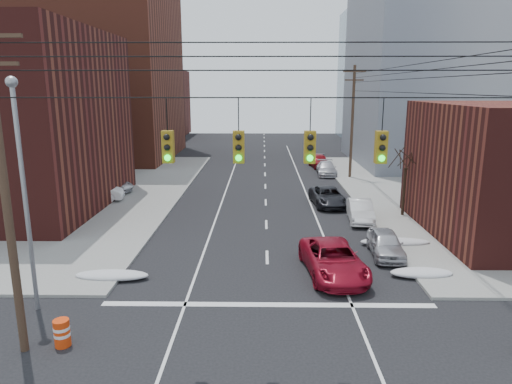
{
  "coord_description": "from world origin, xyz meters",
  "views": [
    {
      "loc": [
        -0.26,
        -11.08,
        8.9
      ],
      "look_at": [
        -0.64,
        14.61,
        3.0
      ],
      "focal_mm": 32.0,
      "sensor_mm": 36.0,
      "label": 1
    }
  ],
  "objects_px": {
    "lot_car_a": "(94,192)",
    "red_pickup": "(333,260)",
    "parked_car_b": "(360,211)",
    "parked_car_e": "(319,161)",
    "lot_car_d": "(60,186)",
    "parked_car_a": "(386,243)",
    "parked_car_d": "(327,168)",
    "lot_car_b": "(108,185)",
    "lot_car_c": "(38,196)",
    "parked_car_c": "(328,197)",
    "construction_barrel": "(62,333)",
    "parked_car_f": "(319,159)"
  },
  "relations": [
    {
      "from": "lot_car_a",
      "to": "lot_car_d",
      "type": "height_order",
      "value": "lot_car_a"
    },
    {
      "from": "red_pickup",
      "to": "lot_car_b",
      "type": "height_order",
      "value": "red_pickup"
    },
    {
      "from": "parked_car_c",
      "to": "parked_car_e",
      "type": "xyz_separation_m",
      "value": [
        1.37,
        17.16,
        0.08
      ]
    },
    {
      "from": "red_pickup",
      "to": "construction_barrel",
      "type": "height_order",
      "value": "red_pickup"
    },
    {
      "from": "parked_car_c",
      "to": "lot_car_c",
      "type": "bearing_deg",
      "value": 176.69
    },
    {
      "from": "parked_car_e",
      "to": "lot_car_d",
      "type": "height_order",
      "value": "parked_car_e"
    },
    {
      "from": "parked_car_c",
      "to": "parked_car_b",
      "type": "bearing_deg",
      "value": -74.11
    },
    {
      "from": "parked_car_e",
      "to": "lot_car_c",
      "type": "distance_m",
      "value": 29.56
    },
    {
      "from": "parked_car_c",
      "to": "lot_car_a",
      "type": "relative_size",
      "value": 1.11
    },
    {
      "from": "red_pickup",
      "to": "parked_car_c",
      "type": "height_order",
      "value": "red_pickup"
    },
    {
      "from": "parked_car_d",
      "to": "construction_barrel",
      "type": "bearing_deg",
      "value": -110.38
    },
    {
      "from": "parked_car_e",
      "to": "lot_car_b",
      "type": "height_order",
      "value": "parked_car_e"
    },
    {
      "from": "parked_car_b",
      "to": "lot_car_d",
      "type": "xyz_separation_m",
      "value": [
        -23.81,
        7.43,
        0.08
      ]
    },
    {
      "from": "parked_car_b",
      "to": "lot_car_d",
      "type": "distance_m",
      "value": 24.95
    },
    {
      "from": "parked_car_d",
      "to": "parked_car_f",
      "type": "distance_m",
      "value": 6.66
    },
    {
      "from": "red_pickup",
      "to": "lot_car_a",
      "type": "xyz_separation_m",
      "value": [
        -16.7,
        13.86,
        0.12
      ]
    },
    {
      "from": "lot_car_b",
      "to": "parked_car_d",
      "type": "bearing_deg",
      "value": -49.37
    },
    {
      "from": "parked_car_e",
      "to": "lot_car_b",
      "type": "distance_m",
      "value": 23.88
    },
    {
      "from": "parked_car_a",
      "to": "parked_car_e",
      "type": "xyz_separation_m",
      "value": [
        -0.23,
        27.99,
        0.09
      ]
    },
    {
      "from": "red_pickup",
      "to": "parked_car_e",
      "type": "relative_size",
      "value": 1.22
    },
    {
      "from": "red_pickup",
      "to": "parked_car_a",
      "type": "relative_size",
      "value": 1.37
    },
    {
      "from": "parked_car_c",
      "to": "construction_barrel",
      "type": "relative_size",
      "value": 5.04
    },
    {
      "from": "construction_barrel",
      "to": "parked_car_f",
      "type": "bearing_deg",
      "value": 70.73
    },
    {
      "from": "lot_car_a",
      "to": "lot_car_d",
      "type": "relative_size",
      "value": 1.18
    },
    {
      "from": "lot_car_a",
      "to": "red_pickup",
      "type": "bearing_deg",
      "value": -139.15
    },
    {
      "from": "parked_car_c",
      "to": "parked_car_e",
      "type": "bearing_deg",
      "value": 80.73
    },
    {
      "from": "parked_car_c",
      "to": "parked_car_d",
      "type": "bearing_deg",
      "value": 78.04
    },
    {
      "from": "red_pickup",
      "to": "lot_car_b",
      "type": "relative_size",
      "value": 1.23
    },
    {
      "from": "parked_car_d",
      "to": "construction_barrel",
      "type": "height_order",
      "value": "parked_car_d"
    },
    {
      "from": "parked_car_d",
      "to": "parked_car_e",
      "type": "relative_size",
      "value": 1.03
    },
    {
      "from": "parked_car_c",
      "to": "parked_car_d",
      "type": "height_order",
      "value": "parked_car_c"
    },
    {
      "from": "lot_car_a",
      "to": "construction_barrel",
      "type": "height_order",
      "value": "lot_car_a"
    },
    {
      "from": "parked_car_f",
      "to": "lot_car_d",
      "type": "xyz_separation_m",
      "value": [
        -23.81,
        -16.06,
        0.19
      ]
    },
    {
      "from": "lot_car_a",
      "to": "construction_barrel",
      "type": "relative_size",
      "value": 4.55
    },
    {
      "from": "red_pickup",
      "to": "parked_car_e",
      "type": "bearing_deg",
      "value": 78.46
    },
    {
      "from": "red_pickup",
      "to": "parked_car_d",
      "type": "xyz_separation_m",
      "value": [
        3.22,
        26.03,
        -0.09
      ]
    },
    {
      "from": "lot_car_b",
      "to": "parked_car_f",
      "type": "bearing_deg",
      "value": -35.46
    },
    {
      "from": "parked_car_a",
      "to": "parked_car_c",
      "type": "bearing_deg",
      "value": 101.83
    },
    {
      "from": "lot_car_c",
      "to": "lot_car_b",
      "type": "bearing_deg",
      "value": -57.82
    },
    {
      "from": "parked_car_d",
      "to": "parked_car_e",
      "type": "bearing_deg",
      "value": 95.36
    },
    {
      "from": "parked_car_b",
      "to": "parked_car_e",
      "type": "height_order",
      "value": "parked_car_e"
    },
    {
      "from": "lot_car_b",
      "to": "construction_barrel",
      "type": "relative_size",
      "value": 4.58
    },
    {
      "from": "parked_car_c",
      "to": "lot_car_a",
      "type": "distance_m",
      "value": 18.33
    },
    {
      "from": "parked_car_b",
      "to": "parked_car_c",
      "type": "xyz_separation_m",
      "value": [
        -1.6,
        4.26,
        -0.02
      ]
    },
    {
      "from": "parked_car_a",
      "to": "parked_car_d",
      "type": "height_order",
      "value": "parked_car_a"
    },
    {
      "from": "parked_car_a",
      "to": "parked_car_c",
      "type": "xyz_separation_m",
      "value": [
        -1.6,
        10.83,
        0.0
      ]
    },
    {
      "from": "parked_car_a",
      "to": "parked_car_f",
      "type": "xyz_separation_m",
      "value": [
        0.0,
        30.07,
        -0.08
      ]
    },
    {
      "from": "parked_car_c",
      "to": "lot_car_d",
      "type": "relative_size",
      "value": 1.31
    },
    {
      "from": "lot_car_a",
      "to": "lot_car_b",
      "type": "bearing_deg",
      "value": -9.54
    },
    {
      "from": "parked_car_a",
      "to": "parked_car_b",
      "type": "distance_m",
      "value": 6.58
    }
  ]
}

